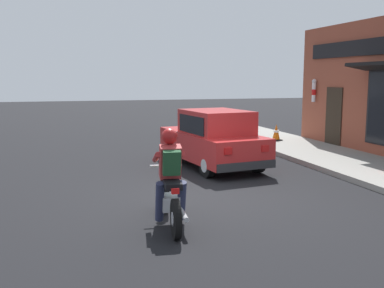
{
  "coord_description": "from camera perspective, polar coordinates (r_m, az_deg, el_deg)",
  "views": [
    {
      "loc": [
        -2.72,
        -8.54,
        2.43
      ],
      "look_at": [
        0.1,
        1.04,
        0.95
      ],
      "focal_mm": 42.0,
      "sensor_mm": 36.0,
      "label": 1
    }
  ],
  "objects": [
    {
      "name": "car_hatchback",
      "position": [
        12.23,
        2.66,
        0.6
      ],
      "size": [
        2.13,
        3.96,
        1.57
      ],
      "color": "black",
      "rests_on": "ground"
    },
    {
      "name": "ground_plane",
      "position": [
        9.29,
        1.23,
        -6.74
      ],
      "size": [
        80.0,
        80.0,
        0.0
      ],
      "primitive_type": "plane",
      "color": "black"
    },
    {
      "name": "traffic_cone",
      "position": [
        16.78,
        10.65,
        1.45
      ],
      "size": [
        0.36,
        0.36,
        0.6
      ],
      "color": "black",
      "rests_on": "sidewalk_curb"
    },
    {
      "name": "motorcycle_with_rider",
      "position": [
        7.44,
        -2.83,
        -5.22
      ],
      "size": [
        0.61,
        2.02,
        1.62
      ],
      "color": "black",
      "rests_on": "ground"
    },
    {
      "name": "sidewalk_curb",
      "position": [
        14.1,
        17.23,
        -1.59
      ],
      "size": [
        2.6,
        22.0,
        0.14
      ],
      "primitive_type": "cube",
      "color": "gray",
      "rests_on": "ground"
    }
  ]
}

